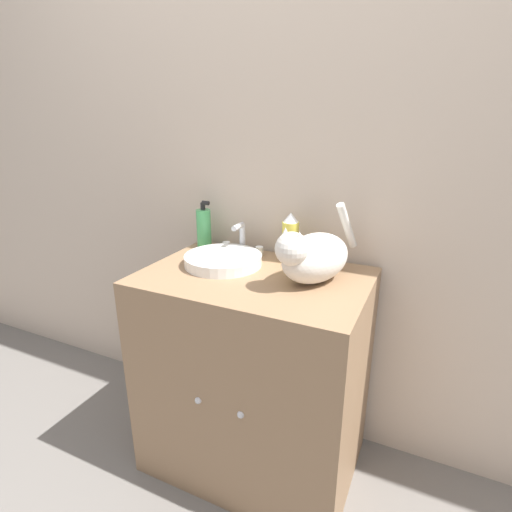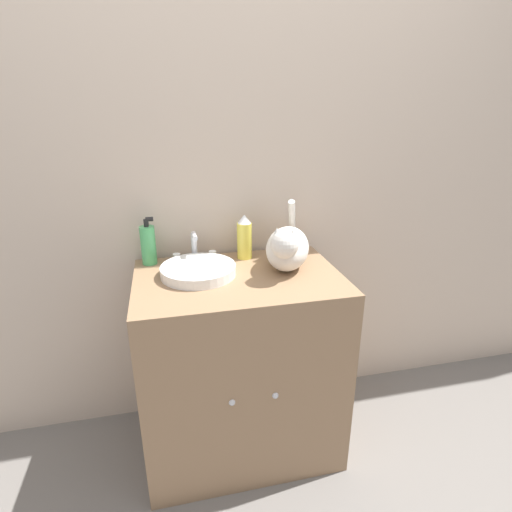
{
  "view_description": "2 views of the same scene",
  "coord_description": "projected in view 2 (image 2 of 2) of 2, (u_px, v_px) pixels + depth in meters",
  "views": [
    {
      "loc": [
        0.56,
        -0.91,
        1.34
      ],
      "look_at": [
        0.01,
        0.25,
        0.89
      ],
      "focal_mm": 28.0,
      "sensor_mm": 36.0,
      "label": 1
    },
    {
      "loc": [
        -0.25,
        -1.12,
        1.43
      ],
      "look_at": [
        0.07,
        0.25,
        0.89
      ],
      "focal_mm": 28.0,
      "sensor_mm": 36.0,
      "label": 2
    }
  ],
  "objects": [
    {
      "name": "cat",
      "position": [
        287.0,
        247.0,
        1.57
      ],
      "size": [
        0.26,
        0.39,
        0.25
      ],
      "rotation": [
        0.0,
        0.0,
        -1.98
      ],
      "color": "silver",
      "rests_on": "vanity_cabinet"
    },
    {
      "name": "ground_plane",
      "position": [
        254.0,
        490.0,
        1.58
      ],
      "size": [
        8.0,
        8.0,
        0.0
      ],
      "primitive_type": "plane",
      "color": "slate"
    },
    {
      "name": "spray_bottle",
      "position": [
        244.0,
        237.0,
        1.69
      ],
      "size": [
        0.06,
        0.06,
        0.19
      ],
      "color": "#EADB4C",
      "rests_on": "vanity_cabinet"
    },
    {
      "name": "soap_bottle",
      "position": [
        148.0,
        245.0,
        1.63
      ],
      "size": [
        0.06,
        0.06,
        0.2
      ],
      "color": "#4CB266",
      "rests_on": "vanity_cabinet"
    },
    {
      "name": "sink_basin",
      "position": [
        198.0,
        270.0,
        1.54
      ],
      "size": [
        0.29,
        0.29,
        0.04
      ],
      "color": "white",
      "rests_on": "vanity_cabinet"
    },
    {
      "name": "wall_back",
      "position": [
        223.0,
        151.0,
        1.67
      ],
      "size": [
        6.0,
        0.05,
        2.5
      ],
      "color": "#C6B29E",
      "rests_on": "ground_plane"
    },
    {
      "name": "vanity_cabinet",
      "position": [
        240.0,
        364.0,
        1.68
      ],
      "size": [
        0.79,
        0.55,
        0.81
      ],
      "color": "#8C6B4C",
      "rests_on": "ground_plane"
    },
    {
      "name": "faucet",
      "position": [
        195.0,
        249.0,
        1.67
      ],
      "size": [
        0.18,
        0.09,
        0.13
      ],
      "color": "silver",
      "rests_on": "vanity_cabinet"
    }
  ]
}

